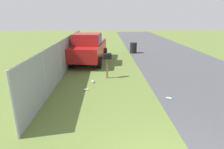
{
  "coord_description": "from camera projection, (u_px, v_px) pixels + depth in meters",
  "views": [
    {
      "loc": [
        -2.77,
        1.3,
        3.27
      ],
      "look_at": [
        4.48,
        1.08,
        0.96
      ],
      "focal_mm": 29.93,
      "sensor_mm": 36.0,
      "label": 1
    }
  ],
  "objects": [
    {
      "name": "litter_bottle_midfield_b",
      "position": [
        86.0,
        90.0,
        8.5
      ],
      "size": [
        0.09,
        0.23,
        0.07
      ],
      "primitive_type": "cylinder",
      "rotation": [
        0.0,
        1.57,
        1.68
      ],
      "color": "#B2D8BF",
      "rests_on": "ground"
    },
    {
      "name": "trash_bin",
      "position": [
        133.0,
        48.0,
        16.7
      ],
      "size": [
        0.64,
        0.64,
        0.94
      ],
      "color": "black",
      "rests_on": "ground"
    },
    {
      "name": "fence_section",
      "position": [
        65.0,
        55.0,
        10.97
      ],
      "size": [
        12.91,
        0.07,
        1.97
      ],
      "color": "#9EA3A8",
      "rests_on": "ground"
    },
    {
      "name": "road_asphalt",
      "position": [
        213.0,
        82.0,
        9.5
      ],
      "size": [
        60.0,
        6.68,
        0.01
      ],
      "primitive_type": "cube",
      "color": "#47474C",
      "rests_on": "ground"
    },
    {
      "name": "pickup_truck",
      "position": [
        89.0,
        47.0,
        13.2
      ],
      "size": [
        5.18,
        2.58,
        2.09
      ],
      "rotation": [
        0.0,
        0.0,
        3.04
      ],
      "color": "maroon",
      "rests_on": "ground"
    },
    {
      "name": "litter_bottle_midfield_a",
      "position": [
        169.0,
        98.0,
        7.62
      ],
      "size": [
        0.16,
        0.23,
        0.07
      ],
      "primitive_type": "cylinder",
      "rotation": [
        0.0,
        1.57,
        4.24
      ],
      "color": "#B2D8BF",
      "rests_on": "ground"
    },
    {
      "name": "litter_bag_by_mailbox",
      "position": [
        93.0,
        82.0,
        9.41
      ],
      "size": [
        0.14,
        0.14,
        0.14
      ],
      "primitive_type": "sphere",
      "color": "silver",
      "rests_on": "ground"
    },
    {
      "name": "mailbox",
      "position": [
        107.0,
        58.0,
        9.84
      ],
      "size": [
        0.33,
        0.47,
        1.37
      ],
      "rotation": [
        0.0,
        0.0,
        0.32
      ],
      "color": "brown",
      "rests_on": "ground"
    }
  ]
}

